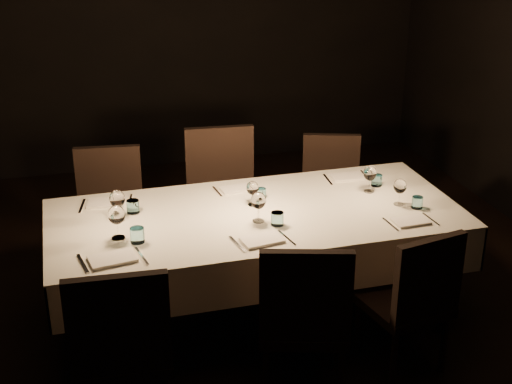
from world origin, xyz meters
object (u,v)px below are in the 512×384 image
object	(u,v)px
dining_table	(256,224)
chair_far_center	(223,195)
chair_near_right	(414,296)
chair_far_right	(331,189)
chair_near_left	(121,345)
chair_far_left	(110,209)
chair_near_center	(304,315)

from	to	relation	value
dining_table	chair_far_center	distance (m)	0.79
chair_near_right	chair_far_right	xyz separation A→B (m)	(0.12, 1.58, -0.00)
chair_near_left	chair_far_center	bearing A→B (deg)	-114.97
dining_table	chair_near_left	xyz separation A→B (m)	(-0.92, -0.85, -0.14)
dining_table	chair_far_left	distance (m)	1.18
chair_near_right	chair_far_left	world-z (taller)	chair_far_left
chair_far_left	chair_far_right	xyz separation A→B (m)	(1.65, -0.01, -0.02)
dining_table	chair_far_right	bearing A→B (deg)	45.02
chair_near_center	chair_far_center	xyz separation A→B (m)	(-0.06, 1.61, 0.03)
chair_far_center	chair_near_left	bearing A→B (deg)	-113.38
dining_table	chair_near_center	xyz separation A→B (m)	(0.03, -0.83, -0.15)
chair_near_center	dining_table	bearing A→B (deg)	-71.41
dining_table	chair_near_center	world-z (taller)	chair_near_center
dining_table	chair_near_left	distance (m)	1.26
dining_table	chair_near_right	world-z (taller)	chair_near_right
chair_near_center	chair_near_right	distance (m)	0.67
chair_near_right	chair_far_right	world-z (taller)	chair_near_right
chair_near_center	chair_far_left	size ratio (longest dim) A/B	1.03
chair_near_center	chair_far_left	xyz separation A→B (m)	(-0.86, 1.66, -0.01)
chair_far_center	chair_far_right	distance (m)	0.85
dining_table	chair_far_center	xyz separation A→B (m)	(-0.03, 0.78, -0.12)
dining_table	chair_near_center	size ratio (longest dim) A/B	2.59
chair_near_center	chair_near_right	world-z (taller)	chair_near_center
dining_table	chair_near_right	distance (m)	1.05
chair_near_left	chair_near_center	size ratio (longest dim) A/B	1.02
chair_far_left	chair_near_left	bearing A→B (deg)	-85.79
chair_near_center	chair_far_left	world-z (taller)	chair_near_center
dining_table	chair_near_left	world-z (taller)	chair_near_left
chair_near_right	chair_far_right	size ratio (longest dim) A/B	1.01
chair_far_right	chair_near_left	bearing A→B (deg)	-118.07
chair_near_left	chair_near_center	distance (m)	0.95
chair_far_right	dining_table	bearing A→B (deg)	-116.86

